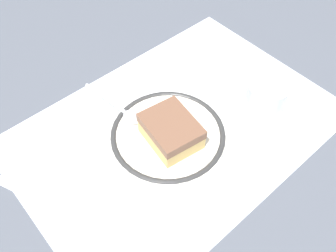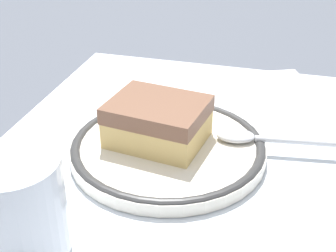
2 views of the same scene
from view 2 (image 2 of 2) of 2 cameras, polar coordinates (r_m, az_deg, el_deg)
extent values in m
plane|color=#4C515B|center=(0.45, 0.01, -5.45)|extent=(2.40, 2.40, 0.00)
cube|color=silver|center=(0.45, 0.01, -5.37)|extent=(0.53, 0.37, 0.00)
cylinder|color=silver|center=(0.47, 0.00, -2.78)|extent=(0.19, 0.19, 0.01)
torus|color=#333333|center=(0.47, 0.00, -2.43)|extent=(0.19, 0.19, 0.01)
cube|color=#DBB76B|center=(0.46, -1.23, -0.32)|extent=(0.08, 0.10, 0.03)
cube|color=brown|center=(0.45, -1.26, 1.99)|extent=(0.08, 0.10, 0.02)
ellipsoid|color=silver|center=(0.47, 8.09, -1.15)|extent=(0.03, 0.04, 0.01)
cylinder|color=silver|center=(0.48, 16.22, -1.85)|extent=(0.02, 0.10, 0.01)
cylinder|color=silver|center=(0.36, -17.50, -9.22)|extent=(0.07, 0.07, 0.08)
cylinder|color=#B7722D|center=(0.38, -16.93, -12.15)|extent=(0.06, 0.06, 0.03)
cube|color=white|center=(0.61, 11.87, 4.09)|extent=(0.17, 0.16, 0.00)
camera|label=1|loc=(0.75, -21.85, 45.81)|focal=38.53mm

